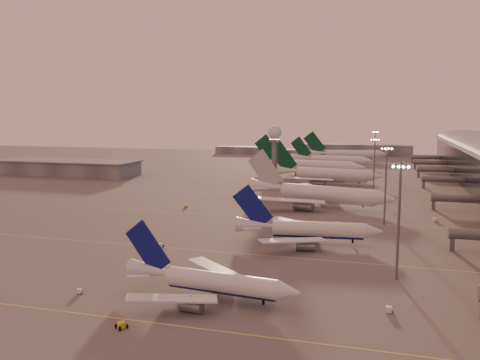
# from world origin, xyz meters

# --- Properties ---
(ground) EXTENTS (700.00, 700.00, 0.00)m
(ground) POSITION_xyz_m (0.00, 0.00, 0.00)
(ground) COLOR #555353
(ground) RESTS_ON ground
(taxiway_markings) EXTENTS (180.00, 185.25, 0.02)m
(taxiway_markings) POSITION_xyz_m (30.00, 56.00, 0.01)
(taxiway_markings) COLOR #E8D351
(taxiway_markings) RESTS_ON ground
(hangar) EXTENTS (82.00, 27.00, 8.50)m
(hangar) POSITION_xyz_m (-120.00, 140.00, 4.32)
(hangar) COLOR slate
(hangar) RESTS_ON ground
(radar_tower) EXTENTS (6.40, 6.40, 31.10)m
(radar_tower) POSITION_xyz_m (5.00, 120.00, 20.95)
(radar_tower) COLOR slate
(radar_tower) RESTS_ON ground
(mast_a) EXTENTS (3.60, 0.56, 25.00)m
(mast_a) POSITION_xyz_m (58.00, 0.00, 13.74)
(mast_a) COLOR slate
(mast_a) RESTS_ON ground
(mast_b) EXTENTS (3.60, 0.56, 25.00)m
(mast_b) POSITION_xyz_m (55.00, 55.00, 13.74)
(mast_b) COLOR slate
(mast_b) RESTS_ON ground
(mast_c) EXTENTS (3.60, 0.56, 25.00)m
(mast_c) POSITION_xyz_m (50.00, 110.00, 13.74)
(mast_c) COLOR slate
(mast_c) RESTS_ON ground
(mast_d) EXTENTS (3.60, 0.56, 25.00)m
(mast_d) POSITION_xyz_m (48.00, 200.00, 13.74)
(mast_d) COLOR slate
(mast_d) RESTS_ON ground
(distant_horizon) EXTENTS (165.00, 37.50, 9.00)m
(distant_horizon) POSITION_xyz_m (2.62, 325.14, 3.89)
(distant_horizon) COLOR slate
(distant_horizon) RESTS_ON ground
(narrowbody_near) EXTENTS (36.36, 28.89, 14.22)m
(narrowbody_near) POSITION_xyz_m (23.76, -21.92, 2.88)
(narrowbody_near) COLOR silver
(narrowbody_near) RESTS_ON ground
(narrowbody_mid) EXTENTS (40.38, 32.07, 15.79)m
(narrowbody_mid) POSITION_xyz_m (35.19, 24.85, 3.20)
(narrowbody_mid) COLOR silver
(narrowbody_mid) RESTS_ON ground
(widebody_white) EXTENTS (58.33, 46.15, 20.96)m
(widebody_white) POSITION_xyz_m (30.37, 81.38, 3.63)
(widebody_white) COLOR silver
(widebody_white) RESTS_ON ground
(greentail_a) EXTENTS (57.84, 46.43, 21.06)m
(greentail_a) POSITION_xyz_m (25.39, 143.22, 3.72)
(greentail_a) COLOR silver
(greentail_a) RESTS_ON ground
(greentail_b) EXTENTS (63.58, 51.18, 23.09)m
(greentail_b) POSITION_xyz_m (12.77, 175.94, 4.08)
(greentail_b) COLOR silver
(greentail_b) RESTS_ON ground
(greentail_c) EXTENTS (54.38, 43.72, 19.76)m
(greentail_c) POSITION_xyz_m (19.71, 226.93, 3.49)
(greentail_c) COLOR silver
(greentail_c) RESTS_ON ground
(greentail_d) EXTENTS (60.19, 48.06, 22.20)m
(greentail_d) POSITION_xyz_m (26.27, 267.03, 3.92)
(greentail_d) COLOR silver
(greentail_d) RESTS_ON ground
(gsv_truck_a) EXTENTS (5.29, 3.88, 2.03)m
(gsv_truck_a) POSITION_xyz_m (-1.29, -26.19, 1.03)
(gsv_truck_a) COLOR white
(gsv_truck_a) RESTS_ON ground
(gsv_tug_near) EXTENTS (3.78, 4.25, 1.04)m
(gsv_tug_near) POSITION_xyz_m (14.39, -38.58, 0.54)
(gsv_tug_near) COLOR yellow
(gsv_tug_near) RESTS_ON ground
(gsv_catering_a) EXTENTS (5.29, 2.71, 4.24)m
(gsv_catering_a) POSITION_xyz_m (56.69, -19.22, 2.12)
(gsv_catering_a) COLOR white
(gsv_catering_a) RESTS_ON ground
(gsv_tug_mid) EXTENTS (4.02, 3.48, 0.99)m
(gsv_tug_mid) POSITION_xyz_m (-1.38, 9.70, 0.51)
(gsv_tug_mid) COLOR white
(gsv_tug_mid) RESTS_ON ground
(gsv_truck_b) EXTENTS (6.32, 2.61, 2.50)m
(gsv_truck_b) POSITION_xyz_m (41.37, 48.81, 1.28)
(gsv_truck_b) COLOR white
(gsv_truck_b) RESTS_ON ground
(gsv_truck_c) EXTENTS (5.68, 4.11, 2.17)m
(gsv_truck_c) POSITION_xyz_m (-16.28, 64.68, 1.11)
(gsv_truck_c) COLOR yellow
(gsv_truck_c) RESTS_ON ground
(gsv_catering_b) EXTENTS (5.70, 2.77, 4.65)m
(gsv_catering_b) POSITION_xyz_m (71.03, 64.30, 2.33)
(gsv_catering_b) COLOR white
(gsv_catering_b) RESTS_ON ground
(gsv_tug_far) EXTENTS (3.61, 3.97, 0.97)m
(gsv_tug_far) POSITION_xyz_m (24.68, 102.10, 0.50)
(gsv_tug_far) COLOR white
(gsv_tug_far) RESTS_ON ground
(gsv_tug_hangar) EXTENTS (4.28, 3.18, 1.09)m
(gsv_tug_hangar) POSITION_xyz_m (33.47, 151.96, 0.56)
(gsv_tug_hangar) COLOR yellow
(gsv_tug_hangar) RESTS_ON ground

